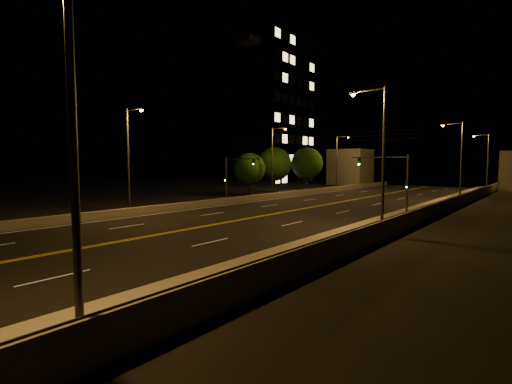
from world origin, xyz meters
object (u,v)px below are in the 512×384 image
Objects in this scene: streetlight_6 at (338,159)px; traffic_signal_left at (233,174)px; streetlight_0 at (67,127)px; streetlight_1 at (380,151)px; streetlight_2 at (459,157)px; streetlight_3 at (486,159)px; building_tower at (248,116)px; streetlight_5 at (274,158)px; streetlight_4 at (130,155)px; traffic_signal_right at (395,178)px; tree_0 at (250,169)px; tree_2 at (307,163)px; tree_1 at (275,164)px.

streetlight_6 reaches higher than traffic_signal_left.
streetlight_1 is at bearing 90.00° from streetlight_0.
streetlight_2 is 1.00× the size of streetlight_3.
streetlight_1 is 1.77× the size of traffic_signal_left.
traffic_signal_left is at bearing -52.78° from building_tower.
streetlight_4 is at bearing -90.00° from streetlight_5.
streetlight_1 is at bearing -39.47° from streetlight_5.
streetlight_3 is 1.00× the size of streetlight_6.
streetlight_2 is at bearing 84.98° from traffic_signal_right.
building_tower is (-20.88, -0.39, 9.42)m from streetlight_6.
streetlight_2 is at bearing -14.31° from building_tower.
tree_0 is at bearing 176.97° from streetlight_5.
streetlight_1 is 0.31× the size of building_tower.
streetlight_6 is 1.27× the size of tree_2.
building_tower is (-42.35, 57.04, 9.42)m from streetlight_0.
tree_1 is at bearing 136.76° from streetlight_1.
streetlight_4 is at bearing -95.42° from traffic_signal_left.
streetlight_4 is 1.77× the size of traffic_signal_left.
streetlight_3 is 41.06m from traffic_signal_right.
streetlight_1 and streetlight_3 have the same top height.
traffic_signal_right is at bearing -95.02° from streetlight_2.
tree_1 is (-5.19, -12.28, -0.89)m from streetlight_6.
streetlight_0 is 68.95m from streetlight_3.
streetlight_2 is at bearing -16.87° from tree_2.
traffic_signal_right is 51.35m from building_tower.
tree_1 is (-26.67, 25.08, -0.89)m from streetlight_1.
streetlight_1 is 1.00× the size of streetlight_2.
streetlight_5 is 9.08m from tree_1.
streetlight_1 is at bearing -43.24° from tree_1.
building_tower reaches higher than streetlight_6.
tree_1 reaches higher than traffic_signal_right.
building_tower is 27.38m from tree_0.
streetlight_3 is at bearing 87.76° from traffic_signal_right.
streetlight_0 is 1.00× the size of streetlight_5.
streetlight_3 is 1.31× the size of tree_1.
streetlight_2 is at bearing -27.52° from streetlight_6.
streetlight_5 is 0.31× the size of building_tower.
tree_1 is at bearing -138.24° from streetlight_3.
building_tower is at bearing 130.55° from tree_0.
traffic_signal_left is (-20.27, -18.26, -2.05)m from streetlight_2.
building_tower is (-22.08, 29.06, 11.47)m from traffic_signal_left.
traffic_signal_left is at bearing -137.99° from streetlight_2.
streetlight_0 is at bearing -35.45° from streetlight_4.
streetlight_5 is 4.85m from tree_0.
streetlight_4 is at bearing -78.61° from tree_0.
streetlight_2 is at bearing 17.57° from tree_0.
streetlight_3 is at bearing 90.00° from streetlight_2.
traffic_signal_left is (-20.27, 7.91, -2.05)m from streetlight_1.
streetlight_5 is (-21.47, -8.49, 0.00)m from streetlight_2.
tree_0 is 0.85× the size of tree_1.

